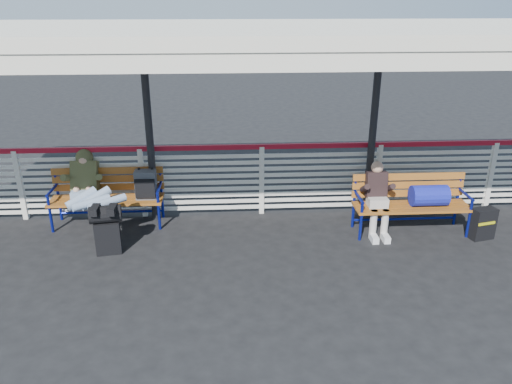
{
  "coord_description": "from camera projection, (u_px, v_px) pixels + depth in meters",
  "views": [
    {
      "loc": [
        -0.58,
        -6.02,
        3.54
      ],
      "look_at": [
        -0.15,
        1.0,
        0.75
      ],
      "focal_mm": 35.0,
      "sensor_mm": 36.0,
      "label": 1
    }
  ],
  "objects": [
    {
      "name": "traveler_man",
      "position": [
        91.0,
        194.0,
        7.7
      ],
      "size": [
        0.94,
        1.57,
        0.77
      ],
      "color": "#8192AD",
      "rests_on": "ground"
    },
    {
      "name": "canopy",
      "position": [
        268.0,
        35.0,
        6.6
      ],
      "size": [
        12.6,
        3.6,
        3.16
      ],
      "color": "silver",
      "rests_on": "ground"
    },
    {
      "name": "bench_right",
      "position": [
        419.0,
        197.0,
        7.8
      ],
      "size": [
        1.8,
        0.56,
        0.92
      ],
      "color": "#AF5E21",
      "rests_on": "ground"
    },
    {
      "name": "luggage_stack",
      "position": [
        107.0,
        228.0,
        7.21
      ],
      "size": [
        0.48,
        0.32,
        0.74
      ],
      "rotation": [
        0.0,
        0.0,
        0.16
      ],
      "color": "black",
      "rests_on": "ground"
    },
    {
      "name": "suitcase_side",
      "position": [
        483.0,
        224.0,
        7.69
      ],
      "size": [
        0.4,
        0.3,
        0.5
      ],
      "rotation": [
        0.0,
        0.0,
        0.24
      ],
      "color": "black",
      "rests_on": "ground"
    },
    {
      "name": "companion_person",
      "position": [
        377.0,
        198.0,
        7.75
      ],
      "size": [
        0.32,
        0.66,
        1.15
      ],
      "color": "#BAB2A8",
      "rests_on": "ground"
    },
    {
      "name": "fence",
      "position": [
        262.0,
        177.0,
        8.44
      ],
      "size": [
        12.08,
        0.08,
        1.24
      ],
      "color": "silver",
      "rests_on": "ground"
    },
    {
      "name": "ground",
      "position": [
        271.0,
        268.0,
        6.92
      ],
      "size": [
        60.0,
        60.0,
        0.0
      ],
      "primitive_type": "plane",
      "color": "black",
      "rests_on": "ground"
    },
    {
      "name": "bench_left",
      "position": [
        120.0,
        189.0,
        8.08
      ],
      "size": [
        1.8,
        0.56,
        0.94
      ],
      "color": "#AF5E21",
      "rests_on": "ground"
    }
  ]
}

